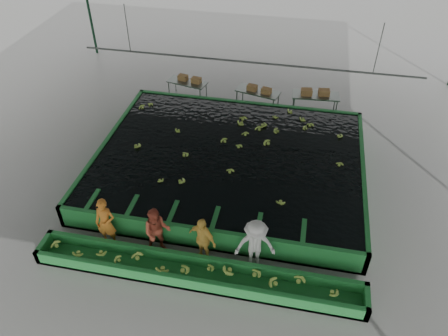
% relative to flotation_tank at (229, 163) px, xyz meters
% --- Properties ---
extents(ground, '(80.00, 80.00, 0.00)m').
position_rel_flotation_tank_xyz_m(ground, '(0.00, -1.50, -0.45)').
color(ground, slate).
rests_on(ground, ground).
extents(shed_roof, '(20.00, 22.00, 0.04)m').
position_rel_flotation_tank_xyz_m(shed_roof, '(0.00, -1.50, 4.55)').
color(shed_roof, '#939498').
rests_on(shed_roof, shed_posts).
extents(shed_posts, '(20.00, 22.00, 5.00)m').
position_rel_flotation_tank_xyz_m(shed_posts, '(0.00, -1.50, 2.05)').
color(shed_posts, black).
rests_on(shed_posts, ground).
extents(flotation_tank, '(10.00, 8.00, 0.90)m').
position_rel_flotation_tank_xyz_m(flotation_tank, '(0.00, 0.00, 0.00)').
color(flotation_tank, '#1D702E').
rests_on(flotation_tank, ground).
extents(tank_water, '(9.70, 7.70, 0.00)m').
position_rel_flotation_tank_xyz_m(tank_water, '(0.00, -0.00, 0.40)').
color(tank_water, black).
rests_on(tank_water, flotation_tank).
extents(sorting_trough, '(10.00, 1.00, 0.50)m').
position_rel_flotation_tank_xyz_m(sorting_trough, '(0.00, -5.10, -0.20)').
color(sorting_trough, '#1D702E').
rests_on(sorting_trough, ground).
extents(cableway_rail, '(0.08, 0.08, 14.00)m').
position_rel_flotation_tank_xyz_m(cableway_rail, '(0.00, 3.50, 2.55)').
color(cableway_rail, '#59605B').
rests_on(cableway_rail, shed_roof).
extents(rail_hanger_left, '(0.04, 0.04, 2.00)m').
position_rel_flotation_tank_xyz_m(rail_hanger_left, '(-5.00, 3.50, 3.55)').
color(rail_hanger_left, '#59605B').
rests_on(rail_hanger_left, shed_roof).
extents(rail_hanger_right, '(0.04, 0.04, 2.00)m').
position_rel_flotation_tank_xyz_m(rail_hanger_right, '(5.00, 3.50, 3.55)').
color(rail_hanger_right, '#59605B').
rests_on(rail_hanger_right, shed_roof).
extents(worker_a, '(0.67, 0.45, 1.81)m').
position_rel_flotation_tank_xyz_m(worker_a, '(-3.11, -4.30, 0.46)').
color(worker_a, orange).
rests_on(worker_a, ground).
extents(worker_b, '(1.01, 0.89, 1.75)m').
position_rel_flotation_tank_xyz_m(worker_b, '(-1.42, -4.30, 0.43)').
color(worker_b, '#A8452E').
rests_on(worker_b, ground).
extents(worker_c, '(1.07, 0.78, 1.69)m').
position_rel_flotation_tank_xyz_m(worker_c, '(0.01, -4.30, 0.39)').
color(worker_c, '#EFC24B').
rests_on(worker_c, ground).
extents(worker_d, '(1.34, 0.95, 1.88)m').
position_rel_flotation_tank_xyz_m(worker_d, '(1.62, -4.30, 0.49)').
color(worker_d, beige).
rests_on(worker_d, ground).
extents(packing_table_left, '(2.01, 1.14, 0.86)m').
position_rel_flotation_tank_xyz_m(packing_table_left, '(-3.11, 5.25, -0.02)').
color(packing_table_left, '#59605B').
rests_on(packing_table_left, ground).
extents(packing_table_mid, '(2.15, 1.26, 0.92)m').
position_rel_flotation_tank_xyz_m(packing_table_mid, '(0.37, 4.96, 0.01)').
color(packing_table_mid, '#59605B').
rests_on(packing_table_mid, ground).
extents(packing_table_right, '(2.17, 1.00, 0.96)m').
position_rel_flotation_tank_xyz_m(packing_table_right, '(3.01, 5.05, 0.03)').
color(packing_table_right, '#59605B').
rests_on(packing_table_right, ground).
extents(box_stack_left, '(1.20, 0.54, 0.25)m').
position_rel_flotation_tank_xyz_m(box_stack_left, '(-3.00, 5.32, 0.41)').
color(box_stack_left, olive).
rests_on(box_stack_left, packing_table_left).
extents(box_stack_mid, '(1.19, 0.58, 0.25)m').
position_rel_flotation_tank_xyz_m(box_stack_mid, '(0.43, 4.89, 0.47)').
color(box_stack_mid, olive).
rests_on(box_stack_mid, packing_table_mid).
extents(box_stack_right, '(1.31, 0.53, 0.27)m').
position_rel_flotation_tank_xyz_m(box_stack_right, '(2.97, 5.04, 0.51)').
color(box_stack_right, olive).
rests_on(box_stack_right, packing_table_right).
extents(floating_bananas, '(9.50, 6.48, 0.13)m').
position_rel_flotation_tank_xyz_m(floating_bananas, '(0.00, 0.80, 0.40)').
color(floating_bananas, '#92B542').
rests_on(floating_bananas, tank_water).
extents(trough_bananas, '(9.71, 0.65, 0.13)m').
position_rel_flotation_tank_xyz_m(trough_bananas, '(0.00, -5.10, -0.05)').
color(trough_bananas, '#92B542').
rests_on(trough_bananas, sorting_trough).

